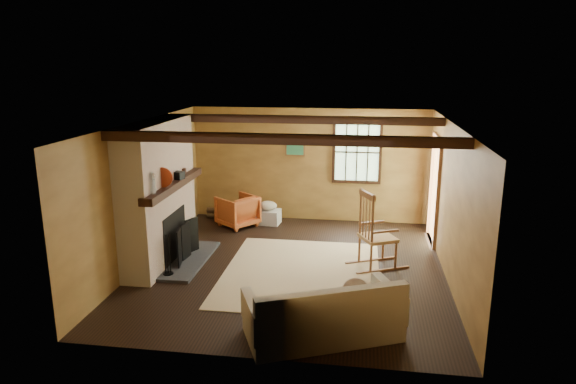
% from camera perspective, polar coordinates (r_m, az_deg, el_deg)
% --- Properties ---
extents(ground, '(5.50, 5.50, 0.00)m').
position_cam_1_polar(ground, '(8.66, 0.33, -8.36)').
color(ground, black).
rests_on(ground, ground).
extents(room_envelope, '(5.02, 5.52, 2.44)m').
position_cam_1_polar(room_envelope, '(8.39, 2.09, 2.60)').
color(room_envelope, '#AF833E').
rests_on(room_envelope, ground).
extents(fireplace, '(1.02, 2.30, 2.40)m').
position_cam_1_polar(fireplace, '(8.87, -14.04, -0.70)').
color(fireplace, brown).
rests_on(fireplace, ground).
extents(rug, '(2.50, 3.00, 0.01)m').
position_cam_1_polar(rug, '(8.45, 1.50, -8.93)').
color(rug, beige).
rests_on(rug, ground).
extents(rocking_chair, '(1.07, 0.85, 1.31)m').
position_cam_1_polar(rocking_chair, '(8.62, 9.68, -4.74)').
color(rocking_chair, tan).
rests_on(rocking_chair, ground).
extents(sofa, '(2.09, 1.53, 0.77)m').
position_cam_1_polar(sofa, '(6.52, 4.11, -13.72)').
color(sofa, beige).
rests_on(sofa, ground).
extents(firewood_pile, '(0.65, 0.12, 0.24)m').
position_cam_1_polar(firewood_pile, '(11.30, -7.36, -2.35)').
color(firewood_pile, brown).
rests_on(firewood_pile, ground).
extents(laundry_basket, '(0.54, 0.43, 0.30)m').
position_cam_1_polar(laundry_basket, '(10.86, -2.24, -2.76)').
color(laundry_basket, silver).
rests_on(laundry_basket, ground).
extents(basket_pillow, '(0.43, 0.36, 0.19)m').
position_cam_1_polar(basket_pillow, '(10.79, -2.25, -1.52)').
color(basket_pillow, beige).
rests_on(basket_pillow, laundry_basket).
extents(armchair, '(1.00, 0.99, 0.65)m').
position_cam_1_polar(armchair, '(10.70, -5.63, -2.09)').
color(armchair, '#BF6026').
rests_on(armchair, ground).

